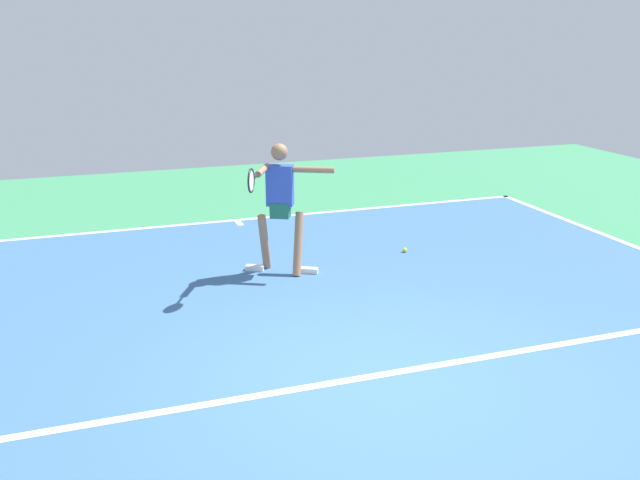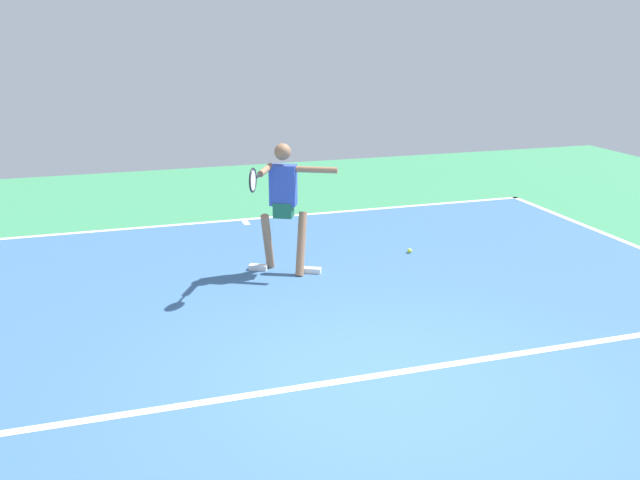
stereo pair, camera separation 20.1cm
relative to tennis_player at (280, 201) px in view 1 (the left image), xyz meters
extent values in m
plane|color=#388456|center=(-0.01, 3.12, -0.99)|extent=(21.48, 21.48, 0.00)
cube|color=#38608E|center=(-0.01, 3.12, -0.99)|extent=(10.70, 11.93, 0.00)
cube|color=white|center=(-0.01, -2.79, -0.99)|extent=(10.70, 0.10, 0.01)
cube|color=white|center=(-0.01, 3.06, -0.99)|extent=(8.03, 0.10, 0.01)
cube|color=white|center=(-0.01, -2.59, -0.99)|extent=(0.10, 0.30, 0.01)
cylinder|color=#9E7051|center=(-0.21, 0.07, -0.59)|extent=(0.27, 0.40, 0.83)
cube|color=white|center=(-0.34, 0.13, -0.95)|extent=(0.26, 0.20, 0.07)
cylinder|color=#9E7051|center=(0.19, -0.14, -0.59)|extent=(0.27, 0.40, 0.83)
cube|color=white|center=(0.32, -0.20, -0.95)|extent=(0.26, 0.20, 0.07)
cube|color=#1E664C|center=(-0.01, -0.03, -0.13)|extent=(0.31, 0.29, 0.20)
cube|color=#334CB2|center=(-0.01, -0.03, 0.19)|extent=(0.38, 0.31, 0.53)
sphere|color=#9E7051|center=(-0.01, -0.03, 0.63)|extent=(0.22, 0.22, 0.22)
cylinder|color=#9E7051|center=(-0.40, 0.16, 0.41)|extent=(0.51, 0.31, 0.08)
cylinder|color=#9E7051|center=(0.26, 0.13, 0.44)|extent=(0.31, 0.51, 0.08)
cylinder|color=black|center=(0.43, 0.46, 0.44)|extent=(0.13, 0.21, 0.03)
torus|color=black|center=(0.54, 0.68, 0.44)|extent=(0.15, 0.27, 0.29)
cylinder|color=silver|center=(0.54, 0.68, 0.44)|extent=(0.12, 0.22, 0.25)
sphere|color=#C6E53D|center=(-1.94, -0.26, -0.96)|extent=(0.07, 0.07, 0.07)
camera|label=1|loc=(2.38, 8.45, 2.14)|focal=39.14mm
camera|label=2|loc=(2.18, 8.51, 2.14)|focal=39.14mm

